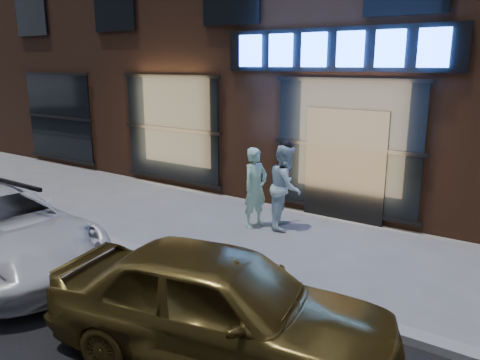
% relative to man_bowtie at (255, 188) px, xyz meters
% --- Properties ---
extents(ground, '(90.00, 90.00, 0.00)m').
position_rel_man_bowtie_xyz_m(ground, '(1.33, -2.46, -0.83)').
color(ground, slate).
rests_on(ground, ground).
extents(curb, '(60.00, 0.25, 0.12)m').
position_rel_man_bowtie_xyz_m(curb, '(1.33, -2.46, -0.77)').
color(curb, gray).
rests_on(curb, ground).
extents(man_bowtie, '(0.53, 0.68, 1.66)m').
position_rel_man_bowtie_xyz_m(man_bowtie, '(0.00, 0.00, 0.00)').
color(man_bowtie, '#C2FFE6').
rests_on(man_bowtie, ground).
extents(man_cap, '(0.92, 1.03, 1.74)m').
position_rel_man_bowtie_xyz_m(man_cap, '(0.54, 0.31, 0.04)').
color(man_cap, white).
rests_on(man_cap, ground).
extents(gold_sedan, '(4.25, 2.40, 1.36)m').
position_rel_man_bowtie_xyz_m(gold_sedan, '(2.14, -4.06, -0.15)').
color(gold_sedan, brown).
rests_on(gold_sedan, ground).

